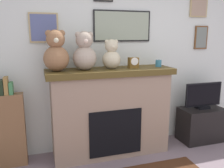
# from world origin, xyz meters

# --- Properties ---
(back_wall) EXTENTS (5.20, 0.15, 2.60)m
(back_wall) POSITION_xyz_m (0.00, 2.00, 1.31)
(back_wall) COLOR silver
(back_wall) RESTS_ON ground_plane
(fireplace) EXTENTS (1.72, 0.55, 1.22)m
(fireplace) POSITION_xyz_m (-0.37, 1.69, 0.61)
(fireplace) COLOR gray
(fireplace) RESTS_ON ground_plane
(bookshelf) EXTENTS (0.45, 0.16, 1.17)m
(bookshelf) POSITION_xyz_m (-1.73, 1.74, 0.53)
(bookshelf) COLOR brown
(bookshelf) RESTS_ON ground_plane
(tv_stand) EXTENTS (0.68, 0.40, 0.53)m
(tv_stand) POSITION_xyz_m (1.13, 1.64, 0.27)
(tv_stand) COLOR black
(tv_stand) RESTS_ON ground_plane
(television) EXTENTS (0.62, 0.14, 0.41)m
(television) POSITION_xyz_m (1.13, 1.64, 0.73)
(television) COLOR black
(television) RESTS_ON tv_stand
(candle_jar) EXTENTS (0.09, 0.09, 0.10)m
(candle_jar) POSITION_xyz_m (0.34, 1.68, 1.27)
(candle_jar) COLOR teal
(candle_jar) RESTS_ON fireplace
(mantel_clock) EXTENTS (0.13, 0.10, 0.15)m
(mantel_clock) POSITION_xyz_m (-0.04, 1.67, 1.29)
(mantel_clock) COLOR brown
(mantel_clock) RESTS_ON fireplace
(teddy_bear_brown) EXTENTS (0.32, 0.32, 0.51)m
(teddy_bear_brown) POSITION_xyz_m (-1.07, 1.68, 1.45)
(teddy_bear_brown) COLOR #8C603F
(teddy_bear_brown) RESTS_ON fireplace
(teddy_bear_cream) EXTENTS (0.31, 0.31, 0.49)m
(teddy_bear_cream) POSITION_xyz_m (-0.72, 1.68, 1.44)
(teddy_bear_cream) COLOR tan
(teddy_bear_cream) RESTS_ON fireplace
(teddy_bear_tan) EXTENTS (0.24, 0.24, 0.39)m
(teddy_bear_tan) POSITION_xyz_m (-0.36, 1.68, 1.40)
(teddy_bear_tan) COLOR beige
(teddy_bear_tan) RESTS_ON fireplace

